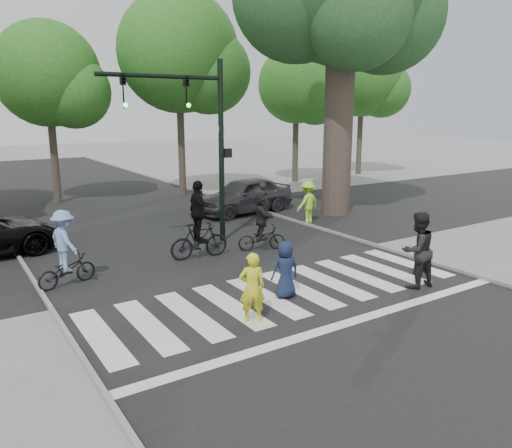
{
  "coord_description": "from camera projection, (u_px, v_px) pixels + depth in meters",
  "views": [
    {
      "loc": [
        -6.88,
        -8.4,
        4.45
      ],
      "look_at": [
        0.5,
        3.0,
        1.3
      ],
      "focal_mm": 35.0,
      "sensor_mm": 36.0,
      "label": 1
    }
  ],
  "objects": [
    {
      "name": "ground",
      "position": [
        308.0,
        306.0,
        11.52
      ],
      "size": [
        120.0,
        120.0,
        0.0
      ],
      "primitive_type": "plane",
      "color": "gray",
      "rests_on": "ground"
    },
    {
      "name": "cyclist_right",
      "position": [
        262.0,
        224.0,
        15.88
      ],
      "size": [
        1.61,
        1.48,
        1.93
      ],
      "color": "black",
      "rests_on": "ground"
    },
    {
      "name": "bg_tree_3",
      "position": [
        186.0,
        57.0,
        24.72
      ],
      "size": [
        6.3,
        6.0,
        10.2
      ],
      "color": "brown",
      "rests_on": "ground"
    },
    {
      "name": "cyclist_left",
      "position": [
        65.0,
        253.0,
        12.65
      ],
      "size": [
        1.65,
        1.14,
        1.98
      ],
      "color": "black",
      "rests_on": "ground"
    },
    {
      "name": "bg_tree_5",
      "position": [
        367.0,
        79.0,
        33.4
      ],
      "size": [
        5.67,
        5.4,
        9.3
      ],
      "color": "brown",
      "rests_on": "ground"
    },
    {
      "name": "pedestrian_woman",
      "position": [
        252.0,
        288.0,
        10.51
      ],
      "size": [
        0.66,
        0.55,
        1.53
      ],
      "primitive_type": "imported",
      "rotation": [
        0.0,
        0.0,
        2.75
      ],
      "color": "yellow",
      "rests_on": "ground"
    },
    {
      "name": "car_grey",
      "position": [
        244.0,
        195.0,
        21.66
      ],
      "size": [
        4.74,
        2.42,
        1.54
      ],
      "primitive_type": "imported",
      "rotation": [
        0.0,
        0.0,
        -1.43
      ],
      "color": "#3C3A40",
      "rests_on": "ground"
    },
    {
      "name": "bg_tree_4",
      "position": [
        301.0,
        88.0,
        29.91
      ],
      "size": [
        4.83,
        4.6,
        8.15
      ],
      "color": "brown",
      "rests_on": "ground"
    },
    {
      "name": "bystander_hivis",
      "position": [
        308.0,
        202.0,
        19.6
      ],
      "size": [
        1.2,
        0.83,
        1.71
      ],
      "primitive_type": "imported",
      "rotation": [
        0.0,
        0.0,
        3.33
      ],
      "color": "#9BEB34",
      "rests_on": "ground"
    },
    {
      "name": "cyclist_mid",
      "position": [
        199.0,
        227.0,
        14.98
      ],
      "size": [
        1.87,
        1.15,
        2.39
      ],
      "color": "black",
      "rests_on": "ground"
    },
    {
      "name": "curb_left",
      "position": [
        35.0,
        283.0,
        12.92
      ],
      "size": [
        0.1,
        70.0,
        0.1
      ],
      "primitive_type": "cube",
      "color": "gray",
      "rests_on": "ground"
    },
    {
      "name": "curb_right",
      "position": [
        330.0,
        232.0,
        18.27
      ],
      "size": [
        0.1,
        70.0,
        0.1
      ],
      "primitive_type": "cube",
      "color": "gray",
      "rests_on": "ground"
    },
    {
      "name": "bystander_dark",
      "position": [
        263.0,
        202.0,
        20.14
      ],
      "size": [
        0.67,
        0.56,
        1.57
      ],
      "primitive_type": "imported",
      "rotation": [
        0.0,
        0.0,
        2.77
      ],
      "color": "black",
      "rests_on": "ground"
    },
    {
      "name": "bg_tree_2",
      "position": [
        54.0,
        79.0,
        22.87
      ],
      "size": [
        5.04,
        4.8,
        8.4
      ],
      "color": "brown",
      "rests_on": "ground"
    },
    {
      "name": "pedestrian_adult",
      "position": [
        417.0,
        250.0,
        12.53
      ],
      "size": [
        1.01,
        0.82,
        1.96
      ],
      "primitive_type": "imported",
      "rotation": [
        0.0,
        0.0,
        3.06
      ],
      "color": "black",
      "rests_on": "ground"
    },
    {
      "name": "pedestrian_child",
      "position": [
        285.0,
        270.0,
        11.9
      ],
      "size": [
        0.75,
        0.56,
        1.39
      ],
      "primitive_type": "imported",
      "rotation": [
        0.0,
        0.0,
        2.95
      ],
      "color": "#17213F",
      "rests_on": "ground"
    },
    {
      "name": "road_stem",
      "position": [
        208.0,
        254.0,
        15.6
      ],
      "size": [
        10.0,
        70.0,
        0.01
      ],
      "primitive_type": "cube",
      "color": "black",
      "rests_on": "ground"
    },
    {
      "name": "crosswalk",
      "position": [
        291.0,
        297.0,
        12.05
      ],
      "size": [
        10.0,
        3.85,
        0.01
      ],
      "color": "silver",
      "rests_on": "ground"
    },
    {
      "name": "traffic_signal",
      "position": [
        198.0,
        126.0,
        15.89
      ],
      "size": [
        4.45,
        0.29,
        6.0
      ],
      "color": "black",
      "rests_on": "ground"
    },
    {
      "name": "road_cross",
      "position": [
        170.0,
        234.0,
        18.06
      ],
      "size": [
        70.0,
        10.0,
        0.01
      ],
      "primitive_type": "cube",
      "color": "black",
      "rests_on": "ground"
    }
  ]
}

